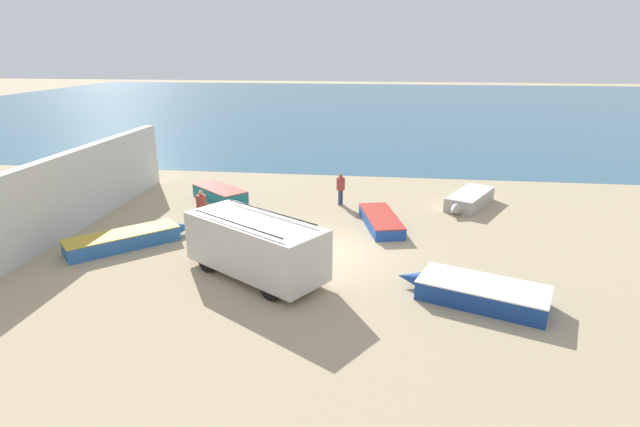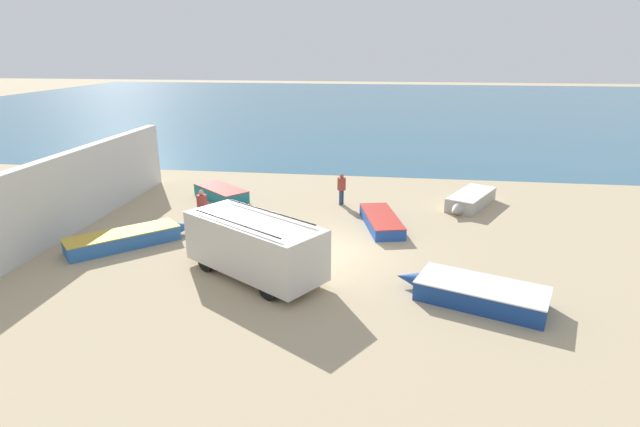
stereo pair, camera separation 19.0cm
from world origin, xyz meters
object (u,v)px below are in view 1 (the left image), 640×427
(fishing_rowboat_1, at_px, (478,292))
(fishing_rowboat_3, at_px, (128,239))
(parked_van, at_px, (255,245))
(fishing_rowboat_4, at_px, (218,193))
(fisherman_0, at_px, (341,186))
(fishing_rowboat_0, at_px, (380,220))
(fisherman_1, at_px, (202,205))
(fishing_rowboat_2, at_px, (469,200))

(fishing_rowboat_1, relative_size, fishing_rowboat_3, 1.10)
(parked_van, height_order, fishing_rowboat_4, parked_van)
(fishing_rowboat_1, relative_size, fisherman_0, 2.99)
(parked_van, relative_size, fishing_rowboat_3, 1.25)
(parked_van, distance_m, fishing_rowboat_0, 7.16)
(fisherman_1, bearing_deg, fisherman_0, -49.53)
(fishing_rowboat_2, bearing_deg, parked_van, -15.25)
(fishing_rowboat_4, distance_m, fisherman_0, 6.45)
(parked_van, relative_size, fishing_rowboat_1, 1.14)
(fishing_rowboat_0, distance_m, fishing_rowboat_3, 10.62)
(fishing_rowboat_0, xyz_separation_m, fishing_rowboat_4, (-8.44, 3.05, 0.05))
(fisherman_0, bearing_deg, fishing_rowboat_2, 32.29)
(fishing_rowboat_0, relative_size, fishing_rowboat_1, 0.96)
(fishing_rowboat_1, height_order, fisherman_1, fisherman_1)
(fishing_rowboat_1, distance_m, fishing_rowboat_2, 10.09)
(fishing_rowboat_3, bearing_deg, fishing_rowboat_1, -56.63)
(parked_van, bearing_deg, fisherman_1, -18.65)
(fishing_rowboat_3, xyz_separation_m, fishing_rowboat_4, (1.50, 6.78, 0.01))
(fishing_rowboat_4, bearing_deg, fisherman_0, -141.28)
(parked_van, xyz_separation_m, fisherman_0, (2.17, 8.59, -0.18))
(fishing_rowboat_2, height_order, fishing_rowboat_3, fishing_rowboat_2)
(fishing_rowboat_4, bearing_deg, fishing_rowboat_1, -179.53)
(fishing_rowboat_2, relative_size, fishing_rowboat_4, 1.17)
(fishing_rowboat_0, xyz_separation_m, fisherman_0, (-2.03, 2.86, 0.70))
(fishing_rowboat_2, height_order, fishing_rowboat_4, fishing_rowboat_2)
(fishing_rowboat_1, bearing_deg, fishing_rowboat_3, 8.28)
(fisherman_1, bearing_deg, fishing_rowboat_0, -76.09)
(fishing_rowboat_3, distance_m, fisherman_1, 3.39)
(fishing_rowboat_3, bearing_deg, parked_van, -63.33)
(fishing_rowboat_1, relative_size, fishing_rowboat_2, 1.13)
(parked_van, height_order, fishing_rowboat_1, parked_van)
(fisherman_1, bearing_deg, fishing_rowboat_2, -64.28)
(fishing_rowboat_2, distance_m, fisherman_1, 12.93)
(parked_van, distance_m, fishing_rowboat_4, 9.79)
(fishing_rowboat_1, bearing_deg, parked_van, 13.80)
(fisherman_0, xyz_separation_m, fisherman_1, (-5.70, -4.11, 0.06))
(parked_van, bearing_deg, fishing_rowboat_2, -99.96)
(fishing_rowboat_0, relative_size, fisherman_0, 2.86)
(fishing_rowboat_1, bearing_deg, fisherman_0, -40.73)
(fishing_rowboat_1, xyz_separation_m, fisherman_0, (-5.14, 9.49, 0.64))
(fishing_rowboat_4, bearing_deg, fishing_rowboat_0, -159.41)
(parked_van, xyz_separation_m, fishing_rowboat_0, (4.20, 5.74, -0.87))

